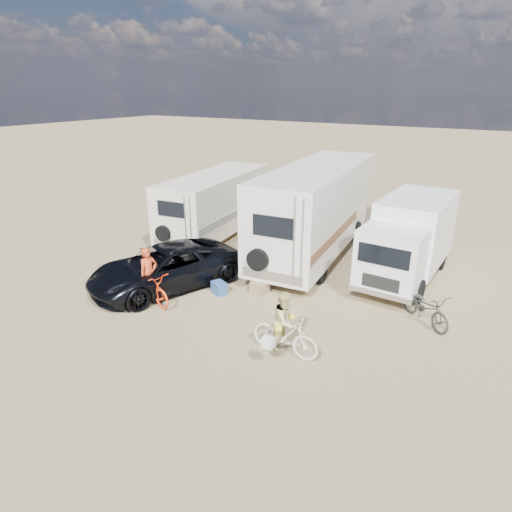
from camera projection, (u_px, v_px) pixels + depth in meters
The scene contains 12 objects.
ground at pixel (209, 335), 12.00m from camera, with size 140.00×140.00×0.00m, color #9A835C.
rv_main at pixel (316, 212), 17.14m from camera, with size 2.47×8.57×3.58m, color silver, non-canonical shape.
rv_left at pixel (215, 206), 19.46m from camera, with size 2.24×6.65×2.82m, color silver, non-canonical shape.
box_truck at pixel (408, 241), 15.03m from camera, with size 2.08×5.46×2.83m, color white, non-canonical shape.
dark_suv at pixel (165, 267), 14.63m from camera, with size 2.39×5.18×1.44m, color black.
bike_man at pixel (150, 287), 13.67m from camera, with size 0.70×2.00×1.05m, color #EC3A0F.
bike_woman at pixel (285, 335), 10.96m from camera, with size 0.53×1.86×1.12m, color beige.
rider_man at pixel (149, 278), 13.56m from camera, with size 0.60×0.39×1.64m, color #C33E1D.
rider_woman at pixel (285, 327), 10.87m from camera, with size 0.77×0.60×1.58m, color #CEC178.
bike_parked at pixel (426, 307), 12.45m from camera, with size 0.67×1.93×1.01m, color #252825.
cooler at pixel (219, 288), 14.31m from camera, with size 0.51×0.37×0.41m, color #2A4E84.
crate at pixel (260, 287), 14.35m from camera, with size 0.50×0.50×0.40m, color #8D704F.
Camera 1 is at (6.54, -8.14, 6.44)m, focal length 30.33 mm.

